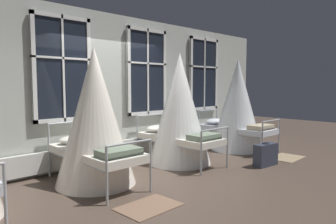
# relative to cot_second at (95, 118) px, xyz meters

# --- Properties ---
(ground) EXTENTS (21.33, 21.33, 0.00)m
(ground) POSITION_rel_cot_second_xyz_m (0.97, 0.06, -1.07)
(ground) COLOR #4C3D33
(back_wall_with_windows) EXTENTS (10.31, 0.10, 3.04)m
(back_wall_with_windows) POSITION_rel_cot_second_xyz_m (0.97, 1.12, 0.45)
(back_wall_with_windows) COLOR #B2B7AD
(back_wall_with_windows) RESTS_ON ground
(window_bank) EXTENTS (7.10, 0.10, 2.77)m
(window_bank) POSITION_rel_cot_second_xyz_m (0.97, 1.00, 0.05)
(window_bank) COLOR black
(window_bank) RESTS_ON ground
(cot_second) EXTENTS (1.28, 1.87, 2.21)m
(cot_second) POSITION_rel_cot_second_xyz_m (0.00, 0.00, 0.00)
(cot_second) COLOR #9EA3A8
(cot_second) RESTS_ON ground
(cot_third) EXTENTS (1.28, 1.88, 2.24)m
(cot_third) POSITION_rel_cot_second_xyz_m (1.97, 0.01, 0.01)
(cot_third) COLOR #9EA3A8
(cot_third) RESTS_ON ground
(cot_fourth) EXTENTS (1.28, 1.88, 2.23)m
(cot_fourth) POSITION_rel_cot_second_xyz_m (3.96, -0.05, 0.01)
(cot_fourth) COLOR #9EA3A8
(cot_fourth) RESTS_ON ground
(rug_second) EXTENTS (0.82, 0.58, 0.01)m
(rug_second) POSITION_rel_cot_second_xyz_m (-0.03, -1.34, -1.06)
(rug_second) COLOR brown
(rug_second) RESTS_ON ground
(rug_fourth) EXTENTS (0.82, 0.60, 0.01)m
(rug_fourth) POSITION_rel_cot_second_xyz_m (3.96, -1.34, -1.06)
(rug_fourth) COLOR #8E7A5B
(rug_fourth) RESTS_ON ground
(suitcase_dark) EXTENTS (0.58, 0.27, 0.47)m
(suitcase_dark) POSITION_rel_cot_second_xyz_m (3.01, -1.36, -0.85)
(suitcase_dark) COLOR #2D3342
(suitcase_dark) RESTS_ON ground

